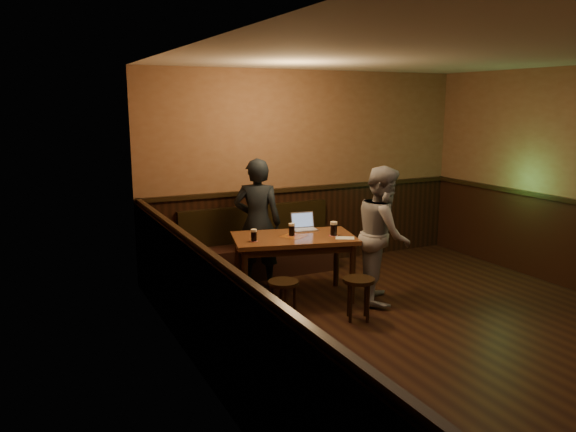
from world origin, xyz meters
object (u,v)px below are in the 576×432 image
(pint_right, at_px, (334,229))
(person_suit, at_px, (258,223))
(stool_left, at_px, (283,289))
(pub_table, at_px, (294,244))
(pint_mid, at_px, (292,230))
(laptop, at_px, (304,225))
(bench, at_px, (260,253))
(stool_right, at_px, (359,287))
(pint_left, at_px, (254,235))
(person_grey, at_px, (383,234))

(pint_right, height_order, person_suit, person_suit)
(stool_left, distance_m, pint_right, 1.10)
(pub_table, relative_size, pint_mid, 10.36)
(laptop, bearing_deg, bench, 117.53)
(stool_right, distance_m, person_suit, 1.71)
(stool_left, bearing_deg, pint_left, 99.08)
(stool_right, bearing_deg, person_grey, 34.11)
(stool_left, relative_size, pint_left, 3.13)
(stool_left, relative_size, person_suit, 0.27)
(pub_table, distance_m, person_grey, 1.07)
(stool_right, distance_m, person_grey, 0.85)
(pint_right, height_order, laptop, laptop)
(pint_right, bearing_deg, stool_left, -154.03)
(pint_left, distance_m, pint_mid, 0.52)
(laptop, bearing_deg, stool_right, -79.73)
(stool_right, bearing_deg, pint_right, 80.65)
(laptop, bearing_deg, stool_left, -120.88)
(stool_left, xyz_separation_m, laptop, (0.71, 0.88, 0.47))
(stool_right, xyz_separation_m, pint_left, (-0.85, 0.92, 0.47))
(pint_right, bearing_deg, person_grey, -36.63)
(person_suit, relative_size, person_grey, 1.02)
(stool_left, height_order, stool_right, stool_right)
(person_suit, bearing_deg, pint_right, 158.03)
(pint_right, xyz_separation_m, laptop, (-0.17, 0.45, -0.03))
(pint_mid, bearing_deg, bench, 89.14)
(pint_left, bearing_deg, person_suit, 63.57)
(pub_table, bearing_deg, person_grey, -16.32)
(pint_left, relative_size, pint_right, 0.84)
(stool_right, bearing_deg, stool_left, 156.46)
(stool_right, distance_m, pint_right, 0.91)
(bench, relative_size, stool_right, 4.67)
(pub_table, bearing_deg, pint_mid, 136.47)
(laptop, bearing_deg, person_suit, 151.36)
(bench, xyz_separation_m, pub_table, (0.00, -1.03, 0.36))
(pint_right, relative_size, laptop, 0.52)
(stool_left, xyz_separation_m, person_grey, (1.35, 0.08, 0.45))
(pint_mid, bearing_deg, pint_right, -24.89)
(pint_mid, bearing_deg, person_suit, 108.01)
(laptop, bearing_deg, pint_mid, -132.76)
(bench, height_order, pint_left, bench)
(bench, height_order, person_grey, person_grey)
(pint_mid, height_order, pint_right, pint_right)
(pint_left, distance_m, person_suit, 0.72)
(bench, height_order, stool_left, bench)
(bench, bearing_deg, stool_left, -104.77)
(bench, height_order, laptop, laptop)
(stool_left, relative_size, person_grey, 0.28)
(person_grey, bearing_deg, bench, 62.17)
(pint_right, xyz_separation_m, person_grey, (0.47, -0.35, -0.05))
(pint_left, bearing_deg, pint_right, -9.41)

